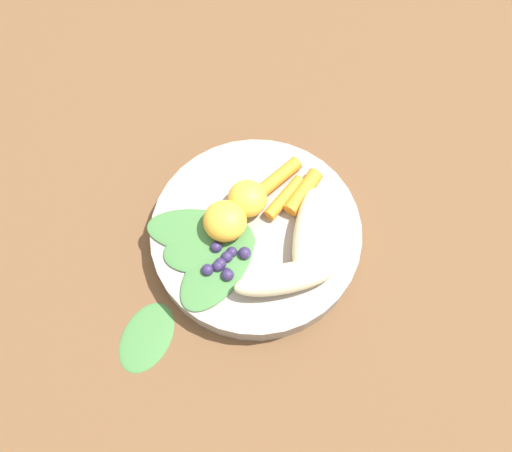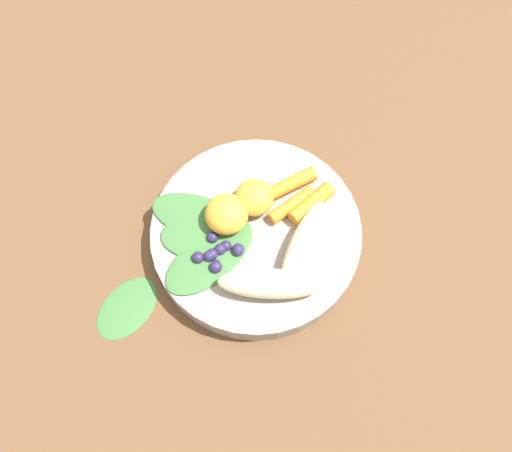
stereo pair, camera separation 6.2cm
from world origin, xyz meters
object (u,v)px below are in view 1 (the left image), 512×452
at_px(banana_peeled_right, 286,278).
at_px(kale_leaf_stray, 146,337).
at_px(bowl, 256,235).
at_px(banana_peeled_left, 309,233).
at_px(orange_segment_near, 225,221).

bearing_deg(banana_peeled_right, kale_leaf_stray, -172.82).
bearing_deg(bowl, banana_peeled_right, 68.02).
distance_m(banana_peeled_right, kale_leaf_stray, 0.17).
xyz_separation_m(banana_peeled_left, kale_leaf_stray, (0.20, -0.06, -0.05)).
bearing_deg(kale_leaf_stray, banana_peeled_right, 132.54).
bearing_deg(banana_peeled_right, bowl, 104.40).
distance_m(banana_peeled_right, orange_segment_near, 0.09).
xyz_separation_m(orange_segment_near, kale_leaf_stray, (0.15, 0.01, -0.05)).
relative_size(banana_peeled_right, kale_leaf_stray, 1.37).
bearing_deg(kale_leaf_stray, banana_peeled_left, 143.98).
xyz_separation_m(bowl, kale_leaf_stray, (0.17, -0.01, -0.01)).
bearing_deg(bowl, orange_segment_near, -52.13).
xyz_separation_m(banana_peeled_left, banana_peeled_right, (0.06, 0.02, 0.00)).
bearing_deg(banana_peeled_left, banana_peeled_right, 162.86).
xyz_separation_m(bowl, banana_peeled_right, (0.03, 0.07, 0.03)).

